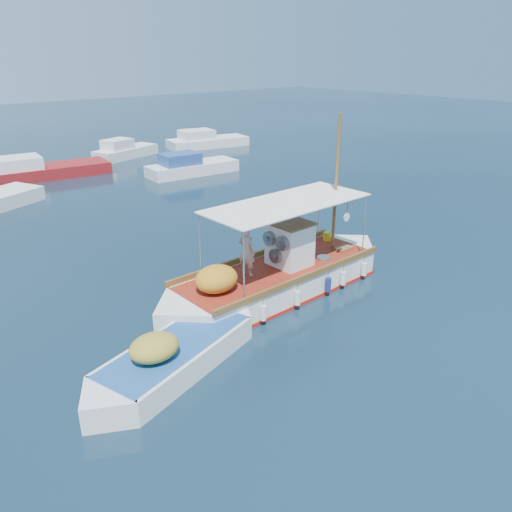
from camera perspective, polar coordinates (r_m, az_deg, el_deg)
ground at (r=19.04m, az=1.83°, el=-3.35°), size 160.00×160.00×0.00m
fishing_caique at (r=18.29m, az=2.47°, el=-2.53°), size 10.51×3.13×6.41m
dinghy at (r=14.41m, az=-9.19°, el=-11.33°), size 6.35×3.19×1.62m
bg_boat_n at (r=38.23m, az=-24.48°, el=8.71°), size 10.28×3.80×1.80m
bg_boat_ne at (r=36.65m, az=-7.54°, el=10.00°), size 6.73×2.67×1.80m
bg_boat_e at (r=47.37m, az=-5.78°, el=12.88°), size 7.66×3.86×1.80m
bg_boat_far_n at (r=43.65m, az=-14.82°, el=11.45°), size 5.93×3.58×1.80m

